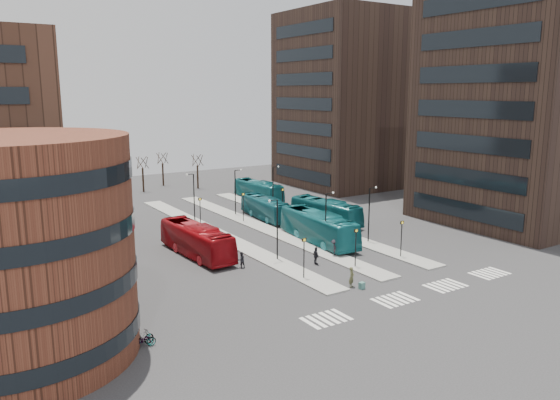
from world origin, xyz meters
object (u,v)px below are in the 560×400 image
teal_bus_a (318,227)px  teal_bus_d (258,190)px  bicycle_far (141,340)px  suitcase (362,286)px  teal_bus_b (265,208)px  bicycle_mid (141,338)px  commuter_c (334,248)px  commuter_a (241,260)px  bicycle_near (142,341)px  red_bus (196,240)px  traveller (352,277)px  teal_bus_c (326,211)px  commuter_b (316,256)px

teal_bus_a → teal_bus_d: (6.78, 24.59, -0.25)m
teal_bus_d → bicycle_far: bearing=-132.1°
suitcase → teal_bus_d: bearing=65.9°
teal_bus_b → bicycle_mid: teal_bus_b is taller
commuter_c → bicycle_mid: commuter_c is taller
suitcase → bicycle_mid: bearing=174.5°
teal_bus_a → commuter_c: bearing=-105.2°
teal_bus_d → commuter_a: 33.39m
bicycle_near → teal_bus_b: bearing=-39.7°
suitcase → bicycle_mid: 19.35m
red_bus → commuter_c: red_bus is taller
bicycle_near → bicycle_far: (0.00, 0.17, -0.03)m
suitcase → teal_bus_a: bearing=61.6°
teal_bus_d → bicycle_mid: bearing=-132.1°
traveller → bicycle_near: 18.96m
teal_bus_b → teal_bus_c: teal_bus_c is taller
commuter_a → bicycle_mid: bearing=40.2°
teal_bus_a → commuter_a: teal_bus_a is taller
suitcase → teal_bus_c: 23.67m
suitcase → teal_bus_a: size_ratio=0.05×
teal_bus_a → bicycle_far: size_ratio=7.47×
red_bus → bicycle_far: size_ratio=7.08×
traveller → bicycle_far: traveller is taller
bicycle_near → bicycle_mid: bearing=3.9°
teal_bus_d → bicycle_mid: teal_bus_d is taller
commuter_c → teal_bus_d: bearing=-168.0°
bicycle_mid → teal_bus_b: bearing=-53.0°
teal_bus_b → teal_bus_c: size_ratio=0.94×
teal_bus_c → commuter_c: size_ratio=6.19×
suitcase → red_bus: (-7.85, 16.47, 1.35)m
teal_bus_a → bicycle_near: size_ratio=6.97×
teal_bus_c → bicycle_mid: 37.41m
commuter_a → traveller: bearing=121.0°
suitcase → red_bus: bearing=109.3°
teal_bus_b → teal_bus_c: bearing=-45.9°
bicycle_near → red_bus: bearing=-30.3°
teal_bus_a → teal_bus_c: (6.14, 6.65, -0.19)m
bicycle_mid → red_bus: bearing=-43.7°
bicycle_near → bicycle_mid: 0.25m
teal_bus_d → bicycle_far: size_ratio=6.38×
suitcase → bicycle_far: 19.35m
teal_bus_c → teal_bus_d: bearing=83.0°
traveller → commuter_c: bearing=32.5°
teal_bus_d → commuter_b: bearing=-113.5°
commuter_a → bicycle_far: (-13.43, -10.82, -0.35)m
teal_bus_b → teal_bus_d: teal_bus_d is taller
suitcase → bicycle_far: (-19.35, -0.29, 0.14)m
teal_bus_c → bicycle_mid: (-31.14, -20.71, -1.00)m
teal_bus_b → bicycle_mid: bearing=-128.9°
teal_bus_c → bicycle_mid: size_ratio=6.05×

